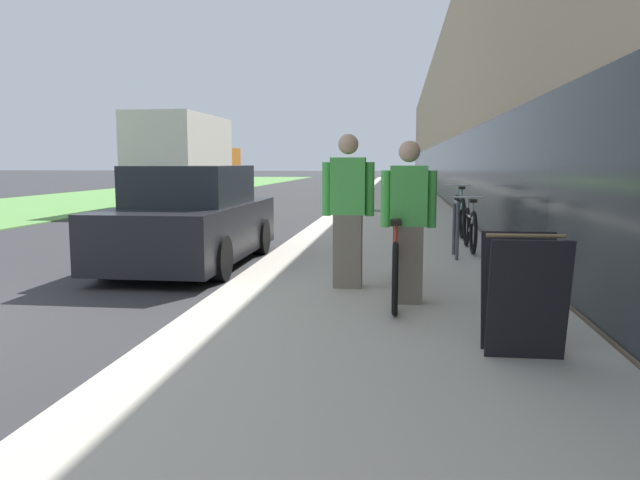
{
  "coord_description": "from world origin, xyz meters",
  "views": [
    {
      "loc": [
        5.29,
        -4.58,
        1.54
      ],
      "look_at": [
        3.02,
        13.28,
        -0.7
      ],
      "focal_mm": 35.0,
      "sensor_mm": 36.0,
      "label": 1
    }
  ],
  "objects_px": {
    "cruiser_bike_nearest": "(470,228)",
    "cruiser_bike_middle": "(459,214)",
    "person_bystander": "(348,211)",
    "bike_rack_hoop": "(456,223)",
    "tandem_bicycle": "(396,261)",
    "moving_truck": "(187,162)",
    "parked_sedan_curbside": "(192,220)",
    "person_rider": "(408,222)",
    "sandwich_board_sign": "(523,294)"
  },
  "relations": [
    {
      "from": "person_rider",
      "to": "sandwich_board_sign",
      "type": "height_order",
      "value": "person_rider"
    },
    {
      "from": "person_rider",
      "to": "parked_sedan_curbside",
      "type": "height_order",
      "value": "person_rider"
    },
    {
      "from": "person_rider",
      "to": "bike_rack_hoop",
      "type": "distance_m",
      "value": 3.24
    },
    {
      "from": "person_rider",
      "to": "cruiser_bike_middle",
      "type": "height_order",
      "value": "person_rider"
    },
    {
      "from": "parked_sedan_curbside",
      "to": "moving_truck",
      "type": "bearing_deg",
      "value": 109.51
    },
    {
      "from": "cruiser_bike_nearest",
      "to": "moving_truck",
      "type": "height_order",
      "value": "moving_truck"
    },
    {
      "from": "bike_rack_hoop",
      "to": "person_rider",
      "type": "bearing_deg",
      "value": -103.44
    },
    {
      "from": "cruiser_bike_middle",
      "to": "parked_sedan_curbside",
      "type": "bearing_deg",
      "value": -141.92
    },
    {
      "from": "person_rider",
      "to": "parked_sedan_curbside",
      "type": "distance_m",
      "value": 4.22
    },
    {
      "from": "tandem_bicycle",
      "to": "cruiser_bike_middle",
      "type": "relative_size",
      "value": 1.28
    },
    {
      "from": "parked_sedan_curbside",
      "to": "moving_truck",
      "type": "xyz_separation_m",
      "value": [
        -4.16,
        11.74,
        0.87
      ]
    },
    {
      "from": "person_rider",
      "to": "cruiser_bike_nearest",
      "type": "xyz_separation_m",
      "value": [
        1.05,
        3.99,
        -0.45
      ]
    },
    {
      "from": "person_rider",
      "to": "parked_sedan_curbside",
      "type": "relative_size",
      "value": 0.4
    },
    {
      "from": "cruiser_bike_nearest",
      "to": "tandem_bicycle",
      "type": "bearing_deg",
      "value": -107.57
    },
    {
      "from": "bike_rack_hoop",
      "to": "sandwich_board_sign",
      "type": "relative_size",
      "value": 0.94
    },
    {
      "from": "cruiser_bike_nearest",
      "to": "parked_sedan_curbside",
      "type": "relative_size",
      "value": 0.41
    },
    {
      "from": "person_bystander",
      "to": "cruiser_bike_middle",
      "type": "bearing_deg",
      "value": 72.09
    },
    {
      "from": "parked_sedan_curbside",
      "to": "bike_rack_hoop",
      "type": "bearing_deg",
      "value": 5.38
    },
    {
      "from": "person_bystander",
      "to": "parked_sedan_curbside",
      "type": "bearing_deg",
      "value": 140.84
    },
    {
      "from": "person_bystander",
      "to": "bike_rack_hoop",
      "type": "bearing_deg",
      "value": 59.74
    },
    {
      "from": "tandem_bicycle",
      "to": "person_rider",
      "type": "bearing_deg",
      "value": -68.1
    },
    {
      "from": "parked_sedan_curbside",
      "to": "cruiser_bike_nearest",
      "type": "bearing_deg",
      "value": 16.08
    },
    {
      "from": "cruiser_bike_nearest",
      "to": "sandwich_board_sign",
      "type": "distance_m",
      "value": 5.62
    },
    {
      "from": "cruiser_bike_middle",
      "to": "person_bystander",
      "type": "bearing_deg",
      "value": -107.91
    },
    {
      "from": "cruiser_bike_middle",
      "to": "moving_truck",
      "type": "distance_m",
      "value": 11.94
    },
    {
      "from": "person_rider",
      "to": "moving_truck",
      "type": "bearing_deg",
      "value": 116.83
    },
    {
      "from": "cruiser_bike_middle",
      "to": "sandwich_board_sign",
      "type": "bearing_deg",
      "value": -91.92
    },
    {
      "from": "moving_truck",
      "to": "person_rider",
      "type": "bearing_deg",
      "value": -63.17
    },
    {
      "from": "person_bystander",
      "to": "moving_truck",
      "type": "height_order",
      "value": "moving_truck"
    },
    {
      "from": "tandem_bicycle",
      "to": "person_rider",
      "type": "relative_size",
      "value": 1.47
    },
    {
      "from": "moving_truck",
      "to": "sandwich_board_sign",
      "type": "bearing_deg",
      "value": -63.17
    },
    {
      "from": "tandem_bicycle",
      "to": "person_bystander",
      "type": "xyz_separation_m",
      "value": [
        -0.54,
        0.42,
        0.49
      ]
    },
    {
      "from": "tandem_bicycle",
      "to": "bike_rack_hoop",
      "type": "relative_size",
      "value": 2.82
    },
    {
      "from": "cruiser_bike_middle",
      "to": "moving_truck",
      "type": "xyz_separation_m",
      "value": [
        -8.42,
        8.41,
        1.01
      ]
    },
    {
      "from": "parked_sedan_curbside",
      "to": "tandem_bicycle",
      "type": "bearing_deg",
      "value": -38.93
    },
    {
      "from": "cruiser_bike_middle",
      "to": "moving_truck",
      "type": "relative_size",
      "value": 0.29
    },
    {
      "from": "moving_truck",
      "to": "cruiser_bike_nearest",
      "type": "bearing_deg",
      "value": -51.44
    },
    {
      "from": "cruiser_bike_nearest",
      "to": "cruiser_bike_middle",
      "type": "height_order",
      "value": "cruiser_bike_middle"
    },
    {
      "from": "person_bystander",
      "to": "sandwich_board_sign",
      "type": "height_order",
      "value": "person_bystander"
    },
    {
      "from": "person_bystander",
      "to": "cruiser_bike_middle",
      "type": "distance_m",
      "value": 5.68
    },
    {
      "from": "cruiser_bike_middle",
      "to": "sandwich_board_sign",
      "type": "height_order",
      "value": "cruiser_bike_middle"
    },
    {
      "from": "person_rider",
      "to": "moving_truck",
      "type": "distance_m",
      "value": 16.27
    },
    {
      "from": "sandwich_board_sign",
      "to": "parked_sedan_curbside",
      "type": "xyz_separation_m",
      "value": [
        -4.0,
        4.39,
        0.1
      ]
    },
    {
      "from": "person_bystander",
      "to": "parked_sedan_curbside",
      "type": "relative_size",
      "value": 0.42
    },
    {
      "from": "bike_rack_hoop",
      "to": "cruiser_bike_nearest",
      "type": "relative_size",
      "value": 0.51
    },
    {
      "from": "tandem_bicycle",
      "to": "person_bystander",
      "type": "distance_m",
      "value": 0.85
    },
    {
      "from": "cruiser_bike_nearest",
      "to": "cruiser_bike_middle",
      "type": "xyz_separation_m",
      "value": [
        0.03,
        2.12,
        0.04
      ]
    },
    {
      "from": "bike_rack_hoop",
      "to": "cruiser_bike_nearest",
      "type": "xyz_separation_m",
      "value": [
        0.3,
        0.85,
        -0.15
      ]
    },
    {
      "from": "cruiser_bike_nearest",
      "to": "parked_sedan_curbside",
      "type": "height_order",
      "value": "parked_sedan_curbside"
    },
    {
      "from": "person_bystander",
      "to": "bike_rack_hoop",
      "type": "relative_size",
      "value": 2.04
    }
  ]
}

